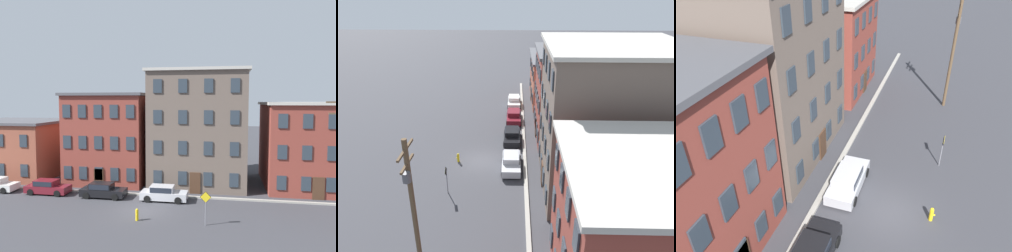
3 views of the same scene
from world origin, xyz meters
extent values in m
plane|color=#38383D|center=(0.00, 0.00, 0.00)|extent=(200.00, 200.00, 0.00)
cube|color=#9E998E|center=(0.00, 4.50, 0.08)|extent=(56.00, 0.36, 0.16)
cube|color=#2D3842|center=(-8.15, 5.94, 5.02)|extent=(0.90, 0.10, 1.40)
cube|color=#2D3842|center=(-8.15, 5.94, 8.36)|extent=(0.90, 0.10, 1.40)
cube|color=#2D3842|center=(-6.37, 5.94, 5.02)|extent=(0.90, 0.10, 1.40)
cube|color=#2D3842|center=(-6.37, 5.94, 8.36)|extent=(0.90, 0.10, 1.40)
cube|color=#2D3842|center=(-4.59, 5.94, 1.67)|extent=(0.90, 0.10, 1.40)
cube|color=#2D3842|center=(-4.59, 5.94, 5.02)|extent=(0.90, 0.10, 1.40)
cube|color=#2D3842|center=(-4.59, 5.94, 8.36)|extent=(0.90, 0.10, 1.40)
cube|color=#2D3842|center=(-2.81, 5.94, 1.67)|extent=(0.90, 0.10, 1.40)
cube|color=#2D3842|center=(-2.81, 5.94, 5.02)|extent=(0.90, 0.10, 1.40)
cube|color=#2D3842|center=(-2.81, 5.94, 8.36)|extent=(0.90, 0.10, 1.40)
cube|color=#66564C|center=(4.00, 11.22, 6.27)|extent=(10.35, 10.45, 12.54)
cube|color=#2D3842|center=(0.12, 5.94, 1.57)|extent=(0.90, 0.10, 1.40)
cube|color=#2D3842|center=(0.12, 5.94, 4.70)|extent=(0.90, 0.10, 1.40)
cube|color=#2D3842|center=(0.12, 5.94, 7.84)|extent=(0.90, 0.10, 1.40)
cube|color=#2D3842|center=(0.12, 5.94, 10.97)|extent=(0.90, 0.10, 1.40)
cube|color=#2D3842|center=(2.71, 5.94, 1.57)|extent=(0.90, 0.10, 1.40)
cube|color=#2D3842|center=(2.71, 5.94, 4.70)|extent=(0.90, 0.10, 1.40)
cube|color=#2D3842|center=(2.71, 5.94, 7.84)|extent=(0.90, 0.10, 1.40)
cube|color=#2D3842|center=(2.71, 5.94, 10.97)|extent=(0.90, 0.10, 1.40)
cube|color=#2D3842|center=(5.30, 5.94, 1.57)|extent=(0.90, 0.10, 1.40)
cube|color=#2D3842|center=(5.30, 5.94, 4.70)|extent=(0.90, 0.10, 1.40)
cube|color=#2D3842|center=(5.30, 5.94, 7.84)|extent=(0.90, 0.10, 1.40)
cube|color=#2D3842|center=(5.30, 5.94, 10.97)|extent=(0.90, 0.10, 1.40)
cube|color=#2D3842|center=(7.88, 5.94, 1.57)|extent=(0.90, 0.10, 1.40)
cube|color=#2D3842|center=(7.88, 5.94, 4.70)|extent=(0.90, 0.10, 1.40)
cube|color=#2D3842|center=(7.88, 5.94, 7.84)|extent=(0.90, 0.10, 1.40)
cube|color=#472D1E|center=(4.00, 5.94, 1.10)|extent=(1.10, 0.10, 2.20)
cube|color=brown|center=(15.82, 11.45, 4.52)|extent=(9.05, 10.90, 9.04)
cube|color=#2D3842|center=(12.43, 5.94, 1.51)|extent=(0.90, 0.10, 1.40)
cube|color=#2D3842|center=(12.43, 5.94, 4.52)|extent=(0.90, 0.10, 1.40)
cube|color=#2D3842|center=(12.43, 5.94, 7.53)|extent=(0.90, 0.10, 1.40)
cube|color=#2D3842|center=(14.69, 5.94, 1.51)|extent=(0.90, 0.10, 1.40)
cube|color=#2D3842|center=(14.69, 5.94, 4.52)|extent=(0.90, 0.10, 1.40)
cube|color=#2D3842|center=(14.69, 5.94, 7.53)|extent=(0.90, 0.10, 1.40)
cube|color=#2D3842|center=(16.95, 5.94, 1.51)|extent=(0.90, 0.10, 1.40)
cube|color=#2D3842|center=(16.95, 5.94, 4.52)|extent=(0.90, 0.10, 1.40)
cube|color=#2D3842|center=(16.95, 5.94, 7.53)|extent=(0.90, 0.10, 1.40)
cube|color=#2D3842|center=(19.21, 5.94, 1.51)|extent=(0.90, 0.10, 1.40)
cube|color=#2D3842|center=(19.21, 5.94, 4.52)|extent=(0.90, 0.10, 1.40)
cube|color=#2D3842|center=(19.21, 5.94, 7.53)|extent=(0.90, 0.10, 1.40)
cube|color=#472D1E|center=(15.82, 5.94, 1.10)|extent=(1.10, 0.10, 2.20)
cylinder|color=black|center=(-3.28, 3.97, 0.33)|extent=(0.66, 0.22, 0.66)
cylinder|color=black|center=(-3.28, 2.27, 0.33)|extent=(0.66, 0.22, 0.66)
cube|color=#B7B7BC|center=(1.34, 3.12, 0.53)|extent=(4.40, 1.80, 0.70)
cube|color=#B7B7BC|center=(1.14, 3.12, 1.15)|extent=(2.20, 1.51, 0.55)
cube|color=#1E232D|center=(1.14, 3.12, 1.15)|extent=(2.02, 1.58, 0.48)
cylinder|color=black|center=(2.79, 3.97, 0.33)|extent=(0.66, 0.22, 0.66)
cylinder|color=black|center=(2.79, 2.27, 0.33)|extent=(0.66, 0.22, 0.66)
cylinder|color=black|center=(-0.11, 3.97, 0.33)|extent=(0.66, 0.22, 0.66)
cylinder|color=black|center=(-0.11, 2.27, 0.33)|extent=(0.66, 0.22, 0.66)
cylinder|color=slate|center=(5.61, -2.43, 1.24)|extent=(0.08, 0.08, 2.47)
cube|color=yellow|center=(5.61, -2.46, 2.19)|extent=(0.81, 0.03, 0.81)
cube|color=black|center=(5.61, -2.45, 2.19)|extent=(0.87, 0.02, 0.87)
cylinder|color=brown|center=(15.18, -2.09, 4.98)|extent=(0.28, 0.28, 9.96)
cube|color=brown|center=(15.18, -2.09, 9.36)|extent=(2.40, 0.12, 0.12)
cube|color=brown|center=(15.18, -2.09, 8.56)|extent=(2.00, 0.12, 0.12)
cylinder|color=#515156|center=(15.53, -2.09, 7.96)|extent=(0.44, 0.44, 0.55)
cylinder|color=yellow|center=(0.20, -2.37, 0.40)|extent=(0.24, 0.24, 0.80)
sphere|color=yellow|center=(0.20, -2.37, 0.85)|extent=(0.22, 0.22, 0.22)
cylinder|color=yellow|center=(0.20, -2.53, 0.45)|extent=(0.10, 0.12, 0.10)
camera|label=1|loc=(7.10, -26.81, 9.43)|focal=35.00mm
camera|label=2|loc=(29.56, 3.38, 17.10)|focal=35.00mm
camera|label=3|loc=(-14.24, -1.76, 15.01)|focal=35.00mm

